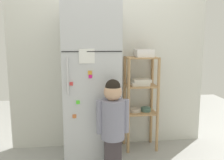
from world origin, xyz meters
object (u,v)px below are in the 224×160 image
object	(u,v)px
refrigerator	(91,84)
child_standing	(113,119)
fruit_bin	(144,54)
pantry_shelf_unit	(141,94)

from	to	relation	value
refrigerator	child_standing	size ratio (longest dim) A/B	1.75
refrigerator	fruit_bin	world-z (taller)	refrigerator
refrigerator	pantry_shelf_unit	size ratio (longest dim) A/B	1.50
refrigerator	pantry_shelf_unit	bearing A→B (deg)	16.04
refrigerator	child_standing	bearing A→B (deg)	-67.38
refrigerator	child_standing	world-z (taller)	refrigerator
refrigerator	pantry_shelf_unit	xyz separation A→B (m)	(0.63, 0.18, -0.17)
child_standing	fruit_bin	size ratio (longest dim) A/B	4.67
pantry_shelf_unit	refrigerator	bearing A→B (deg)	-163.96
child_standing	pantry_shelf_unit	xyz separation A→B (m)	(0.44, 0.64, 0.10)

